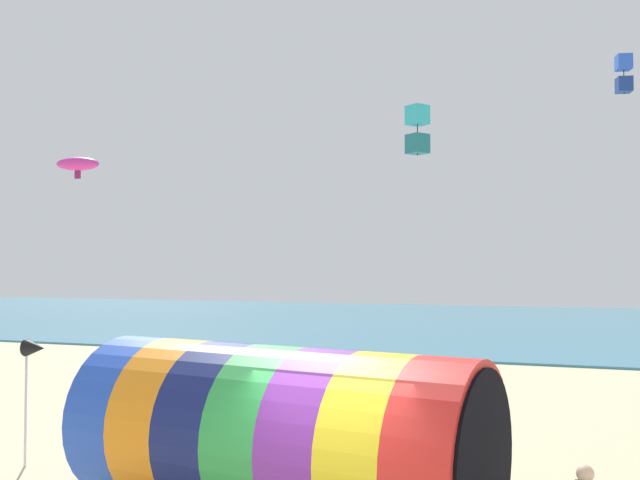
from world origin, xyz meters
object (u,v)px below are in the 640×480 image
object	(u,v)px
giant_inflatable_tube	(279,435)
kite_blue_box	(624,74)
beach_flag	(34,353)
kite_magenta_parafoil	(78,164)
bystander_near_water	(335,400)
kite_cyan_box	(417,130)

from	to	relation	value
giant_inflatable_tube	kite_blue_box	size ratio (longest dim) A/B	6.09
giant_inflatable_tube	beach_flag	bearing A→B (deg)	167.96
giant_inflatable_tube	kite_magenta_parafoil	bearing A→B (deg)	145.55
kite_magenta_parafoil	bystander_near_water	xyz separation A→B (m)	(7.38, 0.11, -5.98)
kite_cyan_box	giant_inflatable_tube	bearing A→B (deg)	-94.57
kite_cyan_box	beach_flag	distance (m)	10.63
giant_inflatable_tube	kite_cyan_box	bearing A→B (deg)	85.43
kite_cyan_box	beach_flag	world-z (taller)	kite_cyan_box
giant_inflatable_tube	beach_flag	xyz separation A→B (m)	(-5.83, 1.24, 0.88)
giant_inflatable_tube	bystander_near_water	world-z (taller)	giant_inflatable_tube
beach_flag	giant_inflatable_tube	bearing A→B (deg)	-12.04
kite_blue_box	kite_magenta_parafoil	size ratio (longest dim) A/B	0.91
kite_magenta_parafoil	beach_flag	world-z (taller)	kite_magenta_parafoil
giant_inflatable_tube	kite_blue_box	bearing A→B (deg)	62.94
beach_flag	kite_cyan_box	bearing A→B (deg)	45.51
kite_cyan_box	kite_magenta_parafoil	size ratio (longest dim) A/B	1.06
kite_blue_box	kite_magenta_parafoil	distance (m)	15.56
kite_blue_box	bystander_near_water	size ratio (longest dim) A/B	0.70
kite_blue_box	beach_flag	bearing A→B (deg)	-138.86
kite_blue_box	kite_magenta_parafoil	bearing A→B (deg)	-158.20
kite_cyan_box	kite_magenta_parafoil	bearing A→B (deg)	-167.11
kite_blue_box	kite_cyan_box	xyz separation A→B (m)	(-5.22, -3.63, -1.93)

